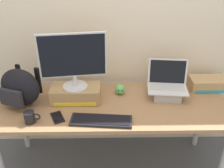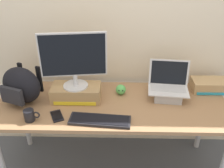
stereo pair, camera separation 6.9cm
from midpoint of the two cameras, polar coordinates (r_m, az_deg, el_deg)
name	(u,v)px [view 2 (the right image)]	position (r m, az deg, el deg)	size (l,w,h in m)	color
ground_plane	(112,166)	(2.54, 0.81, -18.19)	(20.00, 20.00, 0.00)	#515660
back_wall	(113,19)	(2.24, 1.19, 14.49)	(7.00, 0.10, 2.60)	beige
desk	(112,110)	(2.10, 0.94, -5.95)	(1.89, 0.70, 0.73)	#99704C
toner_box_yellow	(76,93)	(2.10, -7.21, -1.96)	(0.40, 0.21, 0.12)	#A88456
desktop_monitor	(73,59)	(1.96, -7.77, 5.63)	(0.52, 0.20, 0.45)	silver
open_laptop	(168,91)	(2.16, 13.48, -1.47)	(0.35, 0.26, 0.30)	#ADADB2
external_keyboard	(100,120)	(1.86, -1.72, -8.23)	(0.46, 0.18, 0.02)	black
messenger_backpack	(21,85)	(2.12, -19.09, -0.32)	(0.38, 0.32, 0.31)	black
coffee_mug	(30,115)	(1.93, -17.28, -6.84)	(0.12, 0.08, 0.09)	black
cell_phone	(57,116)	(1.95, -11.45, -7.14)	(0.13, 0.16, 0.01)	black
plush_toy	(121,90)	(2.16, 2.93, -1.28)	(0.09, 0.09, 0.09)	#56B256
toner_box_cyan	(210,85)	(2.38, 22.22, -0.28)	(0.32, 0.18, 0.10)	tan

